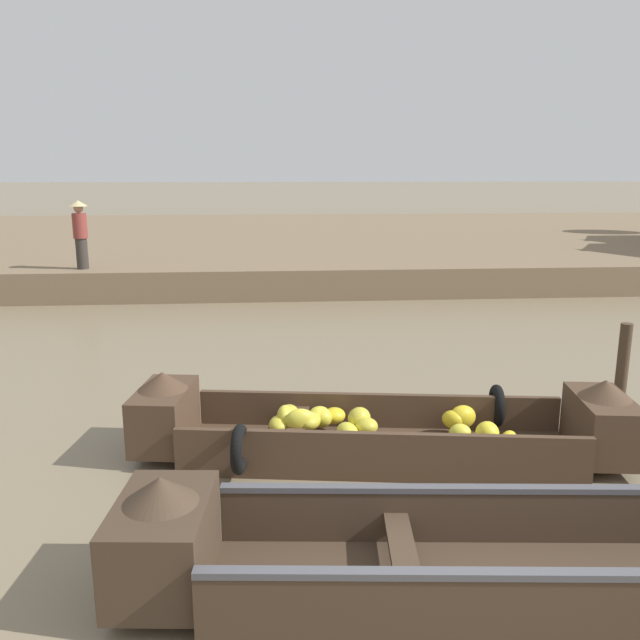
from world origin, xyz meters
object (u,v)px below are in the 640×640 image
vendor_person (80,231)px  mooring_post (621,380)px  banana_boat (377,429)px  viewer_boat (547,558)px

vendor_person → mooring_post: vendor_person is taller
mooring_post → banana_boat: bearing=-172.7°
banana_boat → mooring_post: mooring_post is taller
viewer_boat → mooring_post: bearing=53.9°
banana_boat → vendor_person: (-5.75, 9.53, 1.37)m
viewer_boat → vendor_person: 13.84m
banana_boat → vendor_person: size_ratio=3.31×
banana_boat → mooring_post: (3.01, 0.38, 0.37)m
mooring_post → viewer_boat: bearing=-126.1°
viewer_boat → banana_boat: bearing=108.7°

